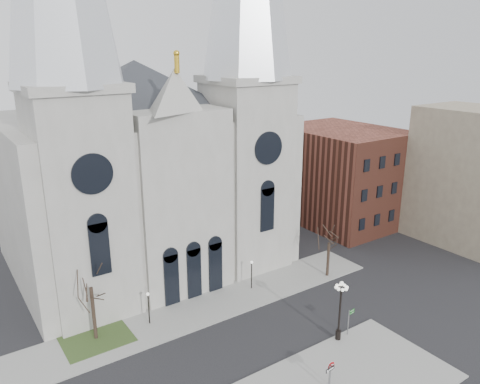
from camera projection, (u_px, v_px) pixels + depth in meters
ground at (274, 366)px, 38.88m from camera, size 160.00×160.00×0.00m
sidewalk_far at (207, 307)px, 47.52m from camera, size 40.00×6.00×0.14m
grass_patch at (96, 339)px, 42.35m from camera, size 6.00×5.00×0.18m
cathedral at (148, 113)px, 51.42m from camera, size 33.00×26.66×54.00m
bg_building_brick at (340, 175)px, 70.36m from camera, size 14.00×18.00×14.00m
bg_building_tan at (473, 177)px, 61.50m from camera, size 10.00×14.00×18.00m
tree_left at (91, 284)px, 40.73m from camera, size 3.20×3.20×7.50m
tree_right at (329, 241)px, 52.76m from camera, size 3.20×3.20×6.00m
ped_lamp_left at (148, 303)px, 44.00m from camera, size 0.32×0.32×3.26m
ped_lamp_right at (252, 270)px, 50.49m from camera, size 0.32×0.32×3.26m
stop_sign at (331, 368)px, 35.99m from camera, size 0.74×0.31×2.18m
globe_lamp at (340, 303)px, 41.14m from camera, size 1.45×1.45×5.78m
one_way_sign at (330, 374)px, 35.48m from camera, size 0.95×0.13×2.17m
street_name_sign at (349, 320)px, 42.50m from camera, size 0.80×0.15×2.50m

